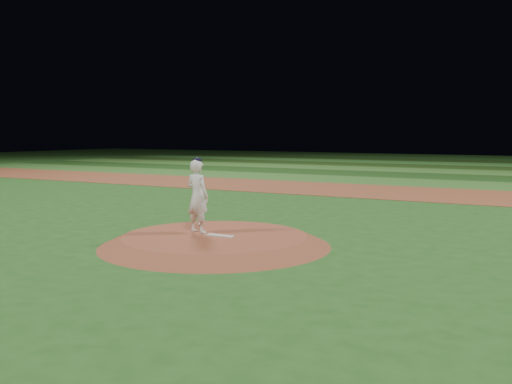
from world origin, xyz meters
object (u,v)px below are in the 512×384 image
object	(u,v)px
pitching_rubber	(220,236)
pitchers_mound	(215,240)
pitcher_on_mound	(198,196)
rosin_bag	(201,224)

from	to	relation	value
pitching_rubber	pitchers_mound	bearing A→B (deg)	156.09
pitchers_mound	pitcher_on_mound	distance (m)	1.17
pitching_rubber	rosin_bag	distance (m)	1.69
rosin_bag	pitcher_on_mound	distance (m)	1.37
pitchers_mound	pitching_rubber	world-z (taller)	pitching_rubber
pitching_rubber	pitcher_on_mound	world-z (taller)	pitcher_on_mound
pitchers_mound	pitching_rubber	bearing A→B (deg)	-23.39
pitcher_on_mound	pitching_rubber	bearing A→B (deg)	-12.40
rosin_bag	pitcher_on_mound	world-z (taller)	pitcher_on_mound
pitcher_on_mound	rosin_bag	bearing A→B (deg)	120.96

